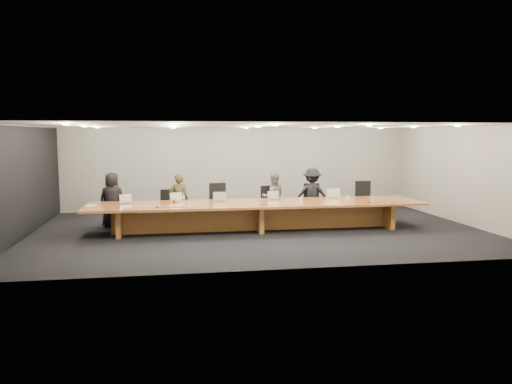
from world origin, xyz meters
TOP-DOWN VIEW (x-y plane):
  - ground at (0.00, 0.00)m, footprint 12.00×12.00m
  - back_wall at (0.00, 4.00)m, footprint 12.00×0.02m
  - left_wall_panel at (-5.94, 0.00)m, footprint 0.08×7.84m
  - conference_table at (0.00, 0.00)m, footprint 9.00×1.80m
  - chair_far_left at (-3.91, 1.22)m, footprint 0.67×0.67m
  - chair_left at (-2.40, 1.32)m, footprint 0.52×0.52m
  - chair_mid_left at (-0.90, 1.23)m, footprint 0.71×0.71m
  - chair_mid_right at (0.58, 1.17)m, footprint 0.62×0.62m
  - chair_right at (1.90, 1.21)m, footprint 0.58×0.58m
  - chair_far_right at (3.59, 1.33)m, footprint 0.59×0.59m
  - person_a at (-3.92, 1.21)m, footprint 0.81×0.58m
  - person_b at (-2.08, 1.21)m, footprint 0.55×0.38m
  - person_c at (0.69, 1.25)m, footprint 0.71×0.56m
  - person_d at (1.86, 1.24)m, footprint 1.14×0.84m
  - laptop_a at (-3.45, 0.31)m, footprint 0.39×0.34m
  - laptop_b at (-2.13, 0.39)m, footprint 0.39×0.33m
  - laptop_c at (-1.00, 0.29)m, footprint 0.37×0.28m
  - laptop_d at (0.53, 0.35)m, footprint 0.35×0.28m
  - laptop_e at (2.26, 0.43)m, footprint 0.44×0.38m
  - water_bottle at (-1.98, 0.19)m, footprint 0.08×0.08m
  - amber_mug at (-2.23, 0.22)m, footprint 0.10×0.10m
  - paper_cup_near at (1.26, 0.22)m, footprint 0.08×0.08m
  - paper_cup_far at (2.64, 0.28)m, footprint 0.09×0.09m
  - notepad at (-4.35, 0.09)m, footprint 0.31×0.29m
  - lime_gadget at (-4.36, 0.10)m, footprint 0.16×0.10m
  - av_box at (-3.36, -0.67)m, footprint 0.22×0.18m
  - mic_left at (-2.64, -0.52)m, footprint 0.13×0.13m
  - mic_center at (-0.01, -0.57)m, footprint 0.15×0.15m
  - mic_right at (2.95, -0.49)m, footprint 0.13×0.13m

SIDE VIEW (x-z plane):
  - ground at x=0.00m, z-range 0.00..0.00m
  - chair_left at x=-2.40m, z-range 0.00..1.01m
  - conference_table at x=0.00m, z-range 0.15..0.90m
  - chair_far_left at x=-3.91m, z-range 0.00..1.05m
  - chair_mid_right at x=0.58m, z-range 0.00..1.08m
  - chair_right at x=1.90m, z-range 0.00..1.12m
  - chair_far_right at x=3.59m, z-range 0.00..1.16m
  - chair_mid_left at x=-0.90m, z-range 0.00..1.18m
  - person_c at x=0.69m, z-range 0.00..1.45m
  - person_b at x=-2.08m, z-range 0.00..1.46m
  - notepad at x=-4.35m, z-range 0.75..0.77m
  - mic_center at x=-0.01m, z-range 0.75..0.78m
  - mic_left at x=-2.64m, z-range 0.75..0.78m
  - av_box at x=-3.36m, z-range 0.75..0.78m
  - person_a at x=-3.92m, z-range 0.00..1.53m
  - mic_right at x=2.95m, z-range 0.75..0.78m
  - lime_gadget at x=-4.36m, z-range 0.77..0.79m
  - person_d at x=1.86m, z-range 0.00..1.57m
  - paper_cup_far at x=2.64m, z-range 0.75..0.84m
  - paper_cup_near at x=1.26m, z-range 0.75..0.84m
  - amber_mug at x=-2.23m, z-range 0.75..0.85m
  - water_bottle at x=-1.98m, z-range 0.75..0.95m
  - laptop_a at x=-3.45m, z-range 0.75..1.01m
  - laptop_d at x=0.53m, z-range 0.75..1.01m
  - laptop_b at x=-2.13m, z-range 0.75..1.01m
  - laptop_c at x=-1.00m, z-range 0.75..1.02m
  - laptop_e at x=2.26m, z-range 0.75..1.04m
  - left_wall_panel at x=-5.94m, z-range 0.00..2.74m
  - back_wall at x=0.00m, z-range 0.00..2.80m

